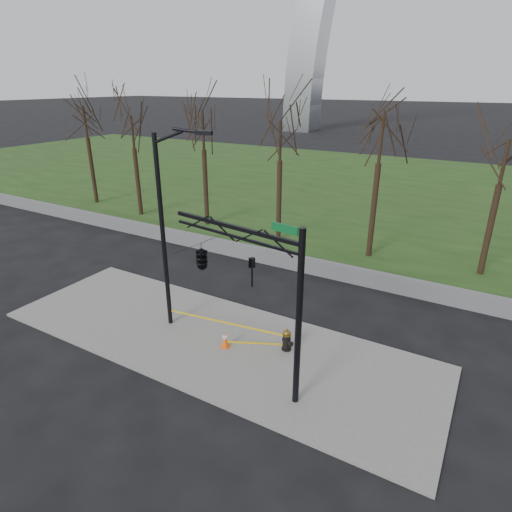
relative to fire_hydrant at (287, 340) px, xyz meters
The scene contains 10 objects.
ground 3.16m from the fire_hydrant, 164.87° to the right, with size 500.00×500.00×0.00m, color black.
sidewalk 3.15m from the fire_hydrant, 164.87° to the right, with size 18.00×6.00×0.10m, color slate.
grass_strip 29.34m from the fire_hydrant, 95.89° to the left, with size 120.00×40.00×0.06m, color #213C16.
guardrail 7.79m from the fire_hydrant, 112.73° to the left, with size 60.00×0.30×0.90m, color #59595B.
tree_row 12.18m from the fire_hydrant, 105.25° to the left, with size 45.92×4.00×8.50m.
fire_hydrant is the anchor object (origin of this frame).
traffic_cone 2.39m from the fire_hydrant, 154.85° to the right, with size 0.35×0.35×0.62m.
street_light 6.53m from the fire_hydrant, behind, with size 2.38×0.59×8.21m.
traffic_signal_mast 4.45m from the fire_hydrant, 131.48° to the right, with size 5.06×2.53×6.00m.
caution_tape 2.17m from the fire_hydrant, 169.43° to the right, with size 5.19×1.03×0.46m.
Camera 1 is at (8.86, -11.69, 9.65)m, focal length 29.73 mm.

